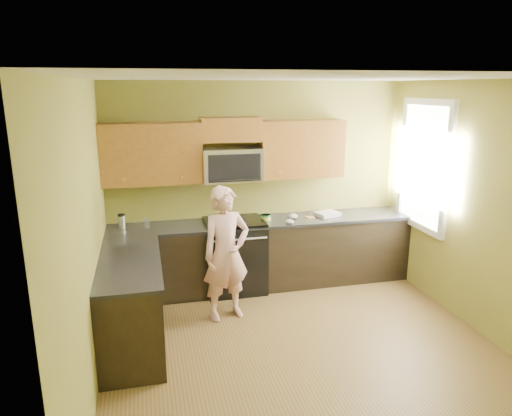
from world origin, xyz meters
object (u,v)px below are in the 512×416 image
object	(u,v)px
stove	(235,255)
microwave	(232,181)
travel_mug	(122,229)
woman	(226,254)
butter_tub	(266,220)
frying_pan	(236,225)

from	to	relation	value
stove	microwave	xyz separation A→B (m)	(0.00, 0.12, 0.97)
stove	travel_mug	world-z (taller)	travel_mug
woman	butter_tub	distance (m)	1.02
butter_tub	travel_mug	bearing A→B (deg)	178.87
stove	frying_pan	bearing A→B (deg)	-94.10
microwave	frying_pan	world-z (taller)	microwave
microwave	woman	size ratio (longest dim) A/B	0.49
stove	frying_pan	size ratio (longest dim) A/B	2.01
woman	frying_pan	distance (m)	0.61
microwave	stove	bearing A→B (deg)	-90.00
stove	woman	size ratio (longest dim) A/B	0.61
stove	frying_pan	world-z (taller)	frying_pan
frying_pan	butter_tub	size ratio (longest dim) A/B	3.58
butter_tub	microwave	bearing A→B (deg)	166.94
butter_tub	travel_mug	distance (m)	1.83
microwave	woman	distance (m)	1.12
frying_pan	butter_tub	bearing A→B (deg)	21.90
woman	butter_tub	world-z (taller)	woman
microwave	butter_tub	bearing A→B (deg)	-13.06
butter_tub	travel_mug	world-z (taller)	travel_mug
woman	butter_tub	size ratio (longest dim) A/B	11.83
woman	frying_pan	world-z (taller)	woman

